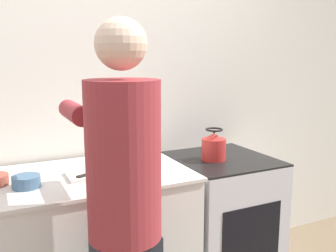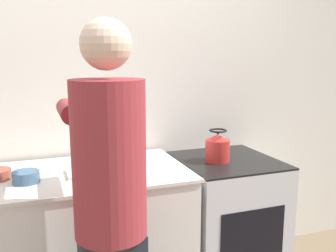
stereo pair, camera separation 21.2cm
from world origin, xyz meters
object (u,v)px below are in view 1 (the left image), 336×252
object	(u,v)px
knife	(96,172)
bowl_prep	(26,182)
cutting_board	(96,173)
kettle	(214,147)
person	(124,205)
oven	(221,222)

from	to	relation	value
knife	bowl_prep	world-z (taller)	bowl_prep
cutting_board	kettle	bearing A→B (deg)	0.05
person	cutting_board	world-z (taller)	person
knife	bowl_prep	bearing A→B (deg)	163.23
knife	kettle	distance (m)	0.77
person	kettle	xyz separation A→B (m)	(0.79, 0.53, 0.05)
cutting_board	bowl_prep	size ratio (longest dim) A/B	2.33
oven	kettle	size ratio (longest dim) A/B	4.40
knife	cutting_board	bearing A→B (deg)	46.27
oven	person	size ratio (longest dim) A/B	0.53
knife	kettle	bearing A→B (deg)	-18.99
person	knife	size ratio (longest dim) A/B	7.02
knife	kettle	size ratio (longest dim) A/B	1.19
person	kettle	size ratio (longest dim) A/B	8.35
oven	cutting_board	bearing A→B (deg)	-178.92
cutting_board	person	bearing A→B (deg)	-93.02
bowl_prep	oven	bearing A→B (deg)	2.81
cutting_board	bowl_prep	xyz separation A→B (m)	(-0.37, -0.04, 0.02)
cutting_board	knife	size ratio (longest dim) A/B	1.33
knife	oven	bearing A→B (deg)	-18.10
oven	knife	xyz separation A→B (m)	(-0.85, -0.04, 0.47)
person	bowl_prep	distance (m)	0.59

